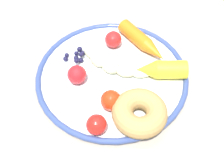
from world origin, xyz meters
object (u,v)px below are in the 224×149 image
at_px(carrot_orange, 142,41).
at_px(tomato_far, 112,100).
at_px(blueberry_pile, 77,56).
at_px(tomato_mid, 77,75).
at_px(plate, 112,75).
at_px(donut, 140,113).
at_px(banana, 112,65).
at_px(tomato_near, 96,125).
at_px(dining_table, 109,124).
at_px(carrot_yellow, 161,70).
at_px(tomato_extra, 113,39).

relative_size(carrot_orange, tomato_far, 3.46).
xyz_separation_m(carrot_orange, blueberry_pile, (0.00, 0.15, -0.01)).
distance_m(carrot_orange, tomato_mid, 0.17).
xyz_separation_m(carrot_orange, tomato_mid, (-0.06, 0.16, 0.00)).
height_order(plate, donut, donut).
bearing_deg(donut, banana, 7.38).
relative_size(tomato_mid, tomato_far, 0.98).
relative_size(plate, tomato_mid, 8.18).
bearing_deg(banana, tomato_near, 154.36).
bearing_deg(plate, tomato_near, 153.15).
height_order(blueberry_pile, tomato_near, tomato_near).
distance_m(dining_table, tomato_near, 0.14).
relative_size(tomato_near, tomato_mid, 0.96).
bearing_deg(dining_table, carrot_yellow, -75.91).
bearing_deg(donut, blueberry_pile, 24.81).
distance_m(dining_table, plate, 0.11).
height_order(plate, tomato_mid, tomato_mid).
bearing_deg(carrot_orange, tomato_mid, 110.48).
relative_size(donut, tomato_near, 2.74).
bearing_deg(tomato_mid, tomato_near, -174.18).
xyz_separation_m(donut, tomato_far, (0.04, 0.04, 0.00)).
xyz_separation_m(dining_table, tomato_far, (-0.02, -0.00, 0.12)).
relative_size(tomato_near, tomato_extra, 0.99).
bearing_deg(tomato_mid, banana, -80.66).
bearing_deg(donut, dining_table, 37.19).
xyz_separation_m(carrot_yellow, tomato_near, (-0.09, 0.16, -0.00)).
height_order(tomato_near, tomato_far, tomato_far).
xyz_separation_m(carrot_yellow, tomato_mid, (0.03, 0.17, 0.00)).
xyz_separation_m(carrot_orange, donut, (-0.18, 0.07, 0.00)).
distance_m(plate, tomato_extra, 0.09).
distance_m(dining_table, carrot_orange, 0.20).
xyz_separation_m(plate, tomato_extra, (0.08, -0.03, 0.02)).
height_order(banana, donut, donut).
bearing_deg(carrot_yellow, dining_table, 104.09).
relative_size(dining_table, blueberry_pile, 22.38).
bearing_deg(tomato_far, tomato_near, 137.27).
xyz_separation_m(donut, tomato_mid, (0.12, 0.09, -0.00)).
bearing_deg(plate, banana, -15.15).
xyz_separation_m(plate, tomato_far, (-0.08, 0.02, 0.02)).
bearing_deg(carrot_yellow, tomato_extra, 32.67).
bearing_deg(dining_table, donut, -142.81).
height_order(dining_table, tomato_far, tomato_far).
bearing_deg(carrot_orange, tomato_extra, 71.84).
bearing_deg(carrot_orange, carrot_yellow, -174.30).
distance_m(dining_table, tomato_mid, 0.14).
relative_size(tomato_mid, tomato_extra, 1.04).
xyz_separation_m(carrot_orange, tomato_far, (-0.14, 0.11, 0.00)).
distance_m(tomato_near, tomato_mid, 0.12).
bearing_deg(donut, carrot_orange, -20.46).
xyz_separation_m(carrot_orange, carrot_yellow, (-0.09, -0.01, 0.00)).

